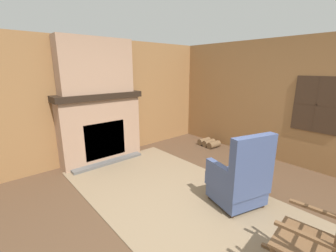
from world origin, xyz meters
name	(u,v)px	position (x,y,z in m)	size (l,w,h in m)	color
ground_plane	(193,221)	(0.00, 0.00, 0.00)	(14.00, 14.00, 0.00)	#4C3523
wood_panel_wall_left	(94,101)	(-2.72, 0.00, 1.20)	(0.06, 5.99, 2.40)	olive
wood_panel_wall_back	(294,103)	(0.01, 2.72, 1.20)	(5.99, 0.09, 2.40)	olive
fireplace_hearth	(101,128)	(-2.50, 0.00, 0.68)	(0.57, 1.68, 1.37)	#9E7A60
chimney_breast	(96,66)	(-2.51, 0.00, 1.88)	(0.32, 1.39, 1.01)	#9E7A60
area_rug	(178,197)	(-0.50, 0.20, 0.01)	(3.86, 2.07, 0.01)	#7A664C
armchair	(240,180)	(0.18, 0.71, 0.38)	(0.75, 0.78, 1.05)	#3D4C75
rocking_chair	(311,248)	(1.22, 0.09, 0.40)	(0.85, 0.54, 1.13)	brown
firewood_stack	(209,143)	(-1.63, 2.32, 0.08)	(0.49, 0.36, 0.15)	brown
oil_lamp_vase	(72,90)	(-2.55, -0.46, 1.45)	(0.10, 0.10, 0.22)	silver
storage_case	(120,88)	(-2.55, 0.50, 1.44)	(0.15, 0.21, 0.13)	black
decorative_plate_on_mantel	(92,85)	(-2.57, -0.09, 1.52)	(0.08, 0.30, 0.30)	red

